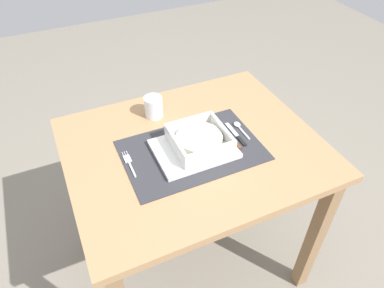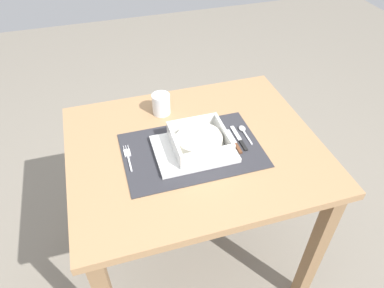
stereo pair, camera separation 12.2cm
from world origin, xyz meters
TOP-DOWN VIEW (x-y plane):
  - ground_plane at (0.00, 0.00)m, footprint 6.00×6.00m
  - dining_table at (0.00, 0.00)m, footprint 0.88×0.73m
  - placemat at (-0.02, -0.02)m, footprint 0.48×0.31m
  - serving_plate at (-0.01, -0.03)m, footprint 0.27×0.20m
  - porridge_bowl at (0.01, -0.03)m, footprint 0.19×0.19m
  - fork at (-0.23, 0.01)m, footprint 0.02×0.13m
  - spoon at (0.19, 0.02)m, footprint 0.02×0.11m
  - butter_knife at (0.16, -0.02)m, footprint 0.01×0.14m
  - bread_knife at (0.14, -0.03)m, footprint 0.01×0.13m
  - drinking_glass at (-0.07, 0.22)m, footprint 0.07×0.07m

SIDE VIEW (x-z plane):
  - ground_plane at x=0.00m, z-range 0.00..0.00m
  - dining_table at x=0.00m, z-range 0.25..0.98m
  - placemat at x=-0.02m, z-range 0.73..0.73m
  - fork at x=-0.23m, z-range 0.73..0.74m
  - butter_knife at x=0.16m, z-range 0.73..0.74m
  - bread_knife at x=0.14m, z-range 0.73..0.74m
  - spoon at x=0.19m, z-range 0.73..0.74m
  - serving_plate at x=-0.01m, z-range 0.73..0.75m
  - drinking_glass at x=-0.07m, z-range 0.73..0.81m
  - porridge_bowl at x=0.01m, z-range 0.74..0.80m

